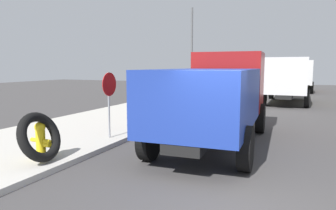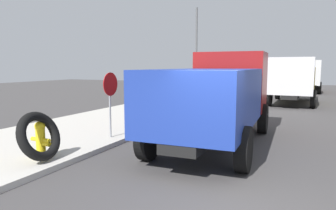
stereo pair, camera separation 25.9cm
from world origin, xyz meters
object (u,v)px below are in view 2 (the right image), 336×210
(stop_sign, at_px, (110,93))
(dump_truck_orange, at_px, (305,75))
(dump_truck_blue, at_px, (217,94))
(dump_truck_yellow, at_px, (294,79))
(street_light_pole, at_px, (196,57))
(fire_hydrant, at_px, (41,138))
(loose_tire, at_px, (39,136))

(stop_sign, relative_size, dump_truck_orange, 0.30)
(stop_sign, relative_size, dump_truck_blue, 0.30)
(dump_truck_yellow, distance_m, street_light_pole, 7.26)
(street_light_pole, bearing_deg, fire_hydrant, 179.81)
(loose_tire, distance_m, dump_truck_orange, 27.82)
(fire_hydrant, xyz_separation_m, stop_sign, (2.63, -0.31, 0.98))
(fire_hydrant, bearing_deg, dump_truck_yellow, -17.35)
(fire_hydrant, height_order, dump_truck_blue, dump_truck_blue)
(fire_hydrant, height_order, stop_sign, stop_sign)
(dump_truck_yellow, bearing_deg, stop_sign, 160.77)
(fire_hydrant, height_order, dump_truck_yellow, dump_truck_yellow)
(stop_sign, distance_m, street_light_pole, 9.12)
(fire_hydrant, distance_m, street_light_pole, 11.87)
(fire_hydrant, relative_size, street_light_pole, 0.17)
(dump_truck_yellow, xyz_separation_m, street_light_pole, (-4.94, 5.14, 1.38))
(loose_tire, bearing_deg, street_light_pole, 0.91)
(dump_truck_orange, xyz_separation_m, street_light_pole, (-15.38, 5.62, 1.38))
(dump_truck_yellow, bearing_deg, dump_truck_orange, -2.60)
(dump_truck_orange, bearing_deg, street_light_pole, 159.93)
(dump_truck_yellow, bearing_deg, fire_hydrant, 162.65)
(fire_hydrant, height_order, dump_truck_orange, dump_truck_orange)
(loose_tire, relative_size, dump_truck_orange, 0.18)
(loose_tire, distance_m, dump_truck_blue, 5.38)
(loose_tire, distance_m, street_light_pole, 12.10)
(loose_tire, relative_size, dump_truck_blue, 0.18)
(dump_truck_blue, xyz_separation_m, dump_truck_yellow, (12.65, -1.67, 0.00))
(dump_truck_orange, distance_m, street_light_pole, 16.43)
(dump_truck_blue, bearing_deg, dump_truck_orange, -5.30)
(fire_hydrant, xyz_separation_m, dump_truck_blue, (3.93, -3.52, 0.96))
(dump_truck_blue, relative_size, dump_truck_orange, 1.01)
(stop_sign, xyz_separation_m, dump_truck_orange, (24.39, -5.34, -0.02))
(stop_sign, bearing_deg, dump_truck_yellow, -19.23)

